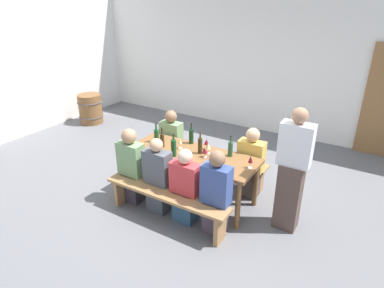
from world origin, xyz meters
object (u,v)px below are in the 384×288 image
object	(u,v)px
wine_bottle_4	(174,148)
seated_guest_far_0	(172,143)
wine_bottle_0	(162,140)
wine_glass_1	(180,141)
tasting_table	(192,159)
wine_bottle_5	(191,136)
wine_bottle_3	(230,149)
bench_near	(166,199)
wine_glass_4	(208,146)
seated_guest_near_0	(132,167)
seated_guest_near_1	(158,178)
seated_guest_far_1	(250,165)
bench_far	(213,160)
wine_glass_3	(205,150)
seated_guest_near_3	(216,195)
wine_barrel	(90,109)
wine_bottle_1	(156,135)
wine_glass_2	(251,160)
wine_bottle_2	(200,145)
wine_glass_0	(206,142)
standing_host	(292,173)
seated_guest_near_2	(185,188)

from	to	relation	value
wine_bottle_4	seated_guest_far_0	world-z (taller)	seated_guest_far_0
wine_bottle_0	wine_glass_1	world-z (taller)	wine_bottle_0
tasting_table	wine_bottle_5	distance (m)	0.42
wine_bottle_3	seated_guest_far_0	xyz separation A→B (m)	(-1.23, 0.30, -0.33)
wine_bottle_0	bench_near	bearing A→B (deg)	-51.51
wine_glass_4	seated_guest_near_0	distance (m)	1.16
wine_bottle_3	wine_bottle_4	world-z (taller)	wine_bottle_4
wine_glass_1	seated_guest_near_1	bearing A→B (deg)	-89.45
seated_guest_far_1	bench_far	bearing A→B (deg)	-101.96
bench_near	wine_glass_3	xyz separation A→B (m)	(0.21, 0.66, 0.50)
wine_bottle_4	seated_guest_near_3	world-z (taller)	seated_guest_near_3
seated_guest_near_1	wine_barrel	world-z (taller)	seated_guest_near_1
wine_bottle_3	wine_bottle_1	bearing A→B (deg)	-172.87
wine_glass_2	wine_bottle_1	bearing A→B (deg)	178.49
wine_bottle_2	wine_glass_0	world-z (taller)	wine_bottle_2
wine_glass_0	wine_bottle_1	bearing A→B (deg)	-168.62
tasting_table	bench_far	world-z (taller)	tasting_table
seated_guest_near_1	seated_guest_far_0	xyz separation A→B (m)	(-0.49, 1.04, 0.01)
wine_bottle_4	wine_glass_1	size ratio (longest dim) A/B	2.07
tasting_table	wine_glass_3	distance (m)	0.29
wine_bottle_4	wine_glass_0	bearing A→B (deg)	56.23
wine_bottle_0	seated_guest_near_3	size ratio (longest dim) A/B	0.26
wine_bottle_0	wine_bottle_5	xyz separation A→B (m)	(0.31, 0.34, 0.01)
wine_bottle_1	wine_glass_0	size ratio (longest dim) A/B	1.84
bench_far	seated_guest_near_1	world-z (taller)	seated_guest_near_1
wine_glass_0	seated_guest_near_3	bearing A→B (deg)	-53.01
bench_far	wine_bottle_0	size ratio (longest dim) A/B	6.01
wine_glass_1	seated_guest_far_1	world-z (taller)	seated_guest_far_1
wine_glass_1	seated_guest_near_0	size ratio (longest dim) A/B	0.14
wine_glass_4	bench_near	bearing A→B (deg)	-103.96
wine_bottle_4	wine_bottle_5	xyz separation A→B (m)	(-0.02, 0.51, -0.01)
seated_guest_far_0	standing_host	size ratio (longest dim) A/B	0.68
wine_bottle_3	seated_guest_far_0	distance (m)	1.31
seated_guest_near_3	seated_guest_far_0	bearing A→B (deg)	53.44
wine_bottle_3	seated_guest_near_0	distance (m)	1.46
wine_bottle_0	wine_bottle_5	world-z (taller)	wine_bottle_5
wine_glass_2	seated_guest_near_2	distance (m)	0.94
wine_bottle_5	wine_glass_3	size ratio (longest dim) A/B	2.19
wine_glass_4	seated_guest_far_0	size ratio (longest dim) A/B	0.15
tasting_table	seated_guest_near_3	size ratio (longest dim) A/B	1.66
tasting_table	seated_guest_far_1	xyz separation A→B (m)	(0.71, 0.52, -0.14)
wine_bottle_0	seated_guest_far_0	distance (m)	0.67
bench_far	bench_near	bearing A→B (deg)	-90.00
seated_guest_near_0	wine_glass_1	bearing A→B (deg)	-39.26
wine_bottle_2	wine_glass_2	bearing A→B (deg)	-2.97
wine_glass_3	wine_barrel	world-z (taller)	wine_glass_3
wine_bottle_3	wine_glass_0	bearing A→B (deg)	178.31
wine_bottle_2	seated_guest_far_0	size ratio (longest dim) A/B	0.28
wine_bottle_5	seated_guest_far_1	bearing A→B (deg)	13.12
tasting_table	wine_bottle_3	distance (m)	0.58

